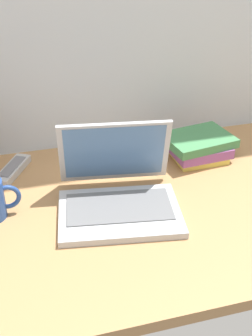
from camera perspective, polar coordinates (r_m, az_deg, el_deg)
name	(u,v)px	position (r m, az deg, el deg)	size (l,w,h in m)	color
desk	(135,210)	(1.21, 1.22, -5.35)	(1.60, 0.76, 0.03)	#A87A4C
laptop	(118,191)	(1.17, -1.06, -2.97)	(0.34, 0.32, 0.21)	#B2B5BA
remote_control_far	(13,170)	(1.37, -14.24, -0.20)	(0.12, 0.16, 0.02)	#B7B7B7
book_stack	(198,146)	(1.42, 9.15, 2.78)	(0.22, 0.18, 0.08)	#D8BF4C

